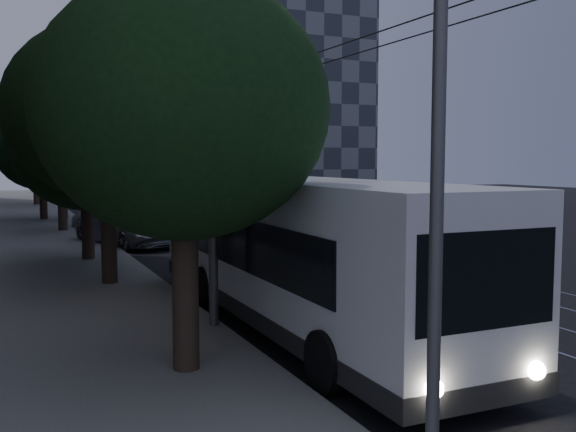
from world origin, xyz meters
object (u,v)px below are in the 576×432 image
(trolleybus, at_px, (291,248))
(pickup_silver, at_px, (130,227))
(streetlamp_far, at_px, (71,117))
(car_white_c, at_px, (113,209))
(car_white_b, at_px, (101,214))
(car_white_d, at_px, (102,201))
(car_white_a, at_px, (137,214))
(streetlamp_near, at_px, (230,56))

(trolleybus, height_order, pickup_silver, trolleybus)
(streetlamp_far, bearing_deg, car_white_c, -1.61)
(car_white_b, bearing_deg, trolleybus, -63.77)
(trolleybus, height_order, streetlamp_far, streetlamp_far)
(trolleybus, distance_m, streetlamp_far, 27.47)
(car_white_b, distance_m, streetlamp_far, 6.51)
(streetlamp_far, bearing_deg, pickup_silver, -84.92)
(trolleybus, height_order, car_white_d, trolleybus)
(car_white_a, height_order, car_white_d, car_white_a)
(pickup_silver, relative_size, car_white_b, 1.18)
(car_white_b, relative_size, streetlamp_near, 0.50)
(car_white_d, height_order, streetlamp_near, streetlamp_near)
(pickup_silver, height_order, streetlamp_near, streetlamp_near)
(pickup_silver, bearing_deg, streetlamp_near, -111.13)
(trolleybus, distance_m, car_white_b, 23.65)
(car_white_a, height_order, car_white_b, car_white_a)
(pickup_silver, distance_m, car_white_c, 12.19)
(trolleybus, relative_size, car_white_c, 2.99)
(streetlamp_near, bearing_deg, car_white_b, 88.80)
(pickup_silver, relative_size, streetlamp_near, 0.59)
(trolleybus, bearing_deg, streetlamp_near, 172.75)
(car_white_a, bearing_deg, pickup_silver, -97.96)
(car_white_a, xyz_separation_m, car_white_d, (0.00, 13.00, -0.06))
(car_white_c, height_order, streetlamp_far, streetlamp_far)
(car_white_c, xyz_separation_m, car_white_d, (0.39, 7.50, 0.01))
(streetlamp_near, bearing_deg, trolleybus, -7.31)
(trolleybus, xyz_separation_m, streetlamp_far, (-1.92, 27.04, 4.40))
(trolleybus, distance_m, car_white_c, 27.00)
(streetlamp_far, bearing_deg, car_white_d, 70.15)
(car_white_d, distance_m, streetlamp_near, 34.75)
(trolleybus, distance_m, pickup_silver, 14.90)
(trolleybus, height_order, car_white_a, trolleybus)
(streetlamp_near, bearing_deg, pickup_silver, 88.08)
(car_white_a, height_order, streetlamp_far, streetlamp_far)
(car_white_b, distance_m, car_white_d, 10.98)
(car_white_c, relative_size, car_white_d, 1.02)
(car_white_a, xyz_separation_m, car_white_b, (-1.60, 2.14, -0.07))
(pickup_silver, distance_m, car_white_a, 6.82)
(streetlamp_near, bearing_deg, car_white_d, 86.51)
(pickup_silver, height_order, car_white_c, pickup_silver)
(pickup_silver, xyz_separation_m, car_white_b, (0.00, 8.77, -0.09))
(pickup_silver, xyz_separation_m, car_white_c, (1.21, 12.13, -0.09))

